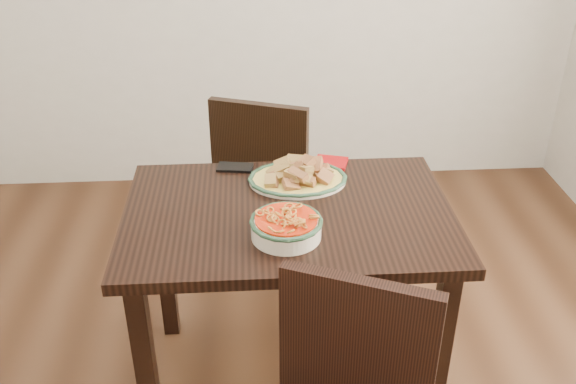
{
  "coord_description": "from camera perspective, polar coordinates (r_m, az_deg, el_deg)",
  "views": [
    {
      "loc": [
        -0.08,
        -1.71,
        1.86
      ],
      "look_at": [
        0.04,
        0.12,
        0.81
      ],
      "focal_mm": 40.0,
      "sensor_mm": 36.0,
      "label": 1
    }
  ],
  "objects": [
    {
      "name": "chair_far",
      "position": [
        2.86,
        -1.82,
        1.38
      ],
      "size": [
        0.54,
        0.54,
        0.89
      ],
      "rotation": [
        0.0,
        0.0,
        2.79
      ],
      "color": "black",
      "rests_on": "ground"
    },
    {
      "name": "fish_plate",
      "position": [
        2.28,
        0.87,
        1.88
      ],
      "size": [
        0.35,
        0.27,
        0.11
      ],
      "color": "beige",
      "rests_on": "dining_table"
    },
    {
      "name": "dining_table",
      "position": [
        2.19,
        0.03,
        -4.16
      ],
      "size": [
        1.09,
        0.73,
        0.75
      ],
      "color": "black",
      "rests_on": "ground"
    },
    {
      "name": "smartphone",
      "position": [
        2.39,
        -4.73,
        2.2
      ],
      "size": [
        0.14,
        0.09,
        0.01
      ],
      "primitive_type": "cube",
      "rotation": [
        0.0,
        0.0,
        -0.16
      ],
      "color": "black",
      "rests_on": "dining_table"
    },
    {
      "name": "napkin",
      "position": [
        2.43,
        3.84,
        2.63
      ],
      "size": [
        0.14,
        0.13,
        0.01
      ],
      "primitive_type": "cube",
      "rotation": [
        0.0,
        0.0,
        -0.28
      ],
      "color": "#9C0B0C",
      "rests_on": "dining_table"
    },
    {
      "name": "noodle_bowl",
      "position": [
        1.97,
        -0.16,
        -2.91
      ],
      "size": [
        0.23,
        0.23,
        0.08
      ],
      "color": "silver",
      "rests_on": "dining_table"
    }
  ]
}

